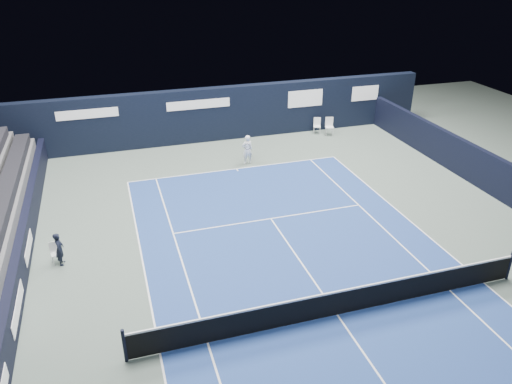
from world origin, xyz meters
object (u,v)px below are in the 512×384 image
(folding_chair_back_a, at_px, (317,123))
(line_judge_chair, at_px, (56,251))
(folding_chair_back_b, at_px, (329,125))
(tennis_player, at_px, (247,149))
(tennis_net, at_px, (338,302))

(folding_chair_back_a, distance_m, line_judge_chair, 17.75)
(folding_chair_back_b, bearing_deg, folding_chair_back_a, 152.94)
(folding_chair_back_b, relative_size, line_judge_chair, 1.32)
(folding_chair_back_b, height_order, tennis_player, tennis_player)
(folding_chair_back_b, bearing_deg, tennis_net, -97.82)
(folding_chair_back_b, bearing_deg, tennis_player, -138.71)
(tennis_player, bearing_deg, line_judge_chair, -143.76)
(tennis_net, bearing_deg, folding_chair_back_b, 66.14)
(tennis_net, relative_size, tennis_player, 8.25)
(folding_chair_back_b, relative_size, tennis_net, 0.08)
(tennis_net, distance_m, tennis_player, 12.45)
(line_judge_chair, relative_size, tennis_net, 0.06)
(folding_chair_back_a, relative_size, folding_chair_back_b, 0.89)
(folding_chair_back_a, xyz_separation_m, line_judge_chair, (-14.61, -10.09, -0.17))
(folding_chair_back_a, height_order, tennis_player, tennis_player)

